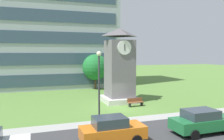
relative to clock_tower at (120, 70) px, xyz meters
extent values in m
plane|color=#567F38|center=(-1.15, -3.13, -3.73)|extent=(160.00, 160.00, 0.00)
cube|color=#38383A|center=(-1.15, -11.66, -3.73)|extent=(120.00, 7.20, 0.01)
cube|color=#9E9E99|center=(-1.15, -7.26, -3.73)|extent=(120.00, 1.60, 0.01)
cube|color=#9EA8B2|center=(-6.49, 16.18, 10.67)|extent=(21.64, 10.45, 28.80)
cube|color=#384C60|center=(-6.49, 10.90, -2.13)|extent=(19.91, 0.10, 1.80)
cube|color=#384C60|center=(-6.49, 10.90, 1.07)|extent=(19.91, 0.10, 1.80)
cube|color=#384C60|center=(-6.49, 10.90, 4.27)|extent=(19.91, 0.10, 1.80)
cube|color=#384C60|center=(-6.49, 10.90, 7.47)|extent=(19.91, 0.10, 1.80)
cube|color=slate|center=(-0.01, 0.01, -0.17)|extent=(2.88, 2.88, 7.12)
cube|color=beige|center=(-0.01, 0.01, -3.43)|extent=(3.89, 3.89, 0.60)
pyramid|color=#555155|center=(-0.01, 0.01, 4.31)|extent=(3.17, 3.17, 0.91)
cylinder|color=white|center=(-0.01, -1.49, 2.54)|extent=(1.58, 0.12, 1.58)
cylinder|color=white|center=(1.49, 0.01, 2.54)|extent=(0.12, 1.58, 1.58)
cube|color=black|center=(-0.01, -1.56, 2.68)|extent=(0.08, 0.06, 0.47)
cube|color=black|center=(-0.01, -1.57, 2.54)|extent=(0.06, 0.05, 0.71)
cube|color=brown|center=(0.75, -2.86, -3.28)|extent=(1.83, 0.60, 0.06)
cube|color=brown|center=(0.74, -2.64, -3.05)|extent=(1.80, 0.17, 0.40)
cube|color=black|center=(0.04, -2.91, -3.50)|extent=(0.11, 0.44, 0.45)
cube|color=black|center=(1.47, -2.81, -3.50)|extent=(0.11, 0.44, 0.45)
cylinder|color=#333338|center=(-4.89, -8.50, -1.02)|extent=(0.14, 0.14, 5.42)
sphere|color=#F2EFCC|center=(-4.89, -8.50, 1.87)|extent=(0.36, 0.36, 0.36)
cylinder|color=#513823|center=(-0.15, 10.26, -2.70)|extent=(0.31, 0.31, 2.05)
sphere|color=#1F6E31|center=(-0.15, 10.26, -0.26)|extent=(4.07, 4.07, 4.07)
cube|color=orange|center=(-4.90, -11.59, -3.02)|extent=(4.05, 1.72, 0.76)
cube|color=#2D3842|center=(-5.10, -11.59, -2.34)|extent=(2.03, 1.51, 0.60)
cylinder|color=black|center=(-3.64, -10.76, -3.40)|extent=(0.66, 0.22, 0.66)
cylinder|color=black|center=(-3.65, -12.43, -3.40)|extent=(0.66, 0.22, 0.66)
cylinder|color=black|center=(-6.15, -10.75, -3.40)|extent=(0.66, 0.22, 0.66)
cube|color=#1E6B38|center=(1.73, -11.91, -3.02)|extent=(4.55, 1.87, 0.76)
cube|color=#2D3842|center=(1.50, -11.91, -2.34)|extent=(2.28, 1.64, 0.60)
cylinder|color=black|center=(3.14, -11.01, -3.40)|extent=(0.66, 0.22, 0.66)
cylinder|color=black|center=(0.33, -11.00, -3.40)|extent=(0.66, 0.22, 0.66)
cylinder|color=black|center=(0.32, -12.81, -3.40)|extent=(0.66, 0.22, 0.66)
camera|label=1|loc=(-9.57, -24.94, 1.87)|focal=37.14mm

